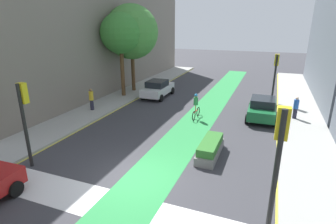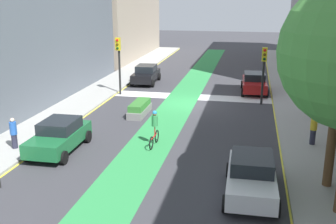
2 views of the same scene
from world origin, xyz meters
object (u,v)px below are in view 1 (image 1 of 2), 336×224
car_white_left_far (158,88)px  street_tree_near (120,34)px  traffic_signal_far_right (276,69)px  car_green_right_far (262,108)px  traffic_signal_near_right (279,152)px  traffic_signal_near_left (24,109)px  pedestrian_sidewalk_right_a (296,108)px  street_tree_far (131,32)px  cyclist_in_lane (196,106)px  pedestrian_sidewalk_left_a (91,99)px  median_planter (210,148)px

car_white_left_far → street_tree_near: (-3.00, -1.15, 4.90)m
traffic_signal_far_right → car_green_right_far: size_ratio=0.99×
traffic_signal_far_right → traffic_signal_near_right: bearing=-89.3°
traffic_signal_near_left → car_green_right_far: 15.06m
car_green_right_far → pedestrian_sidewalk_right_a: 2.25m
car_white_left_far → street_tree_near: size_ratio=0.57×
pedestrian_sidewalk_right_a → street_tree_far: street_tree_far is taller
traffic_signal_near_left → street_tree_near: (-2.40, 12.68, 2.85)m
street_tree_near → cyclist_in_lane: bearing=-22.7°
car_white_left_far → car_green_right_far: size_ratio=1.00×
cyclist_in_lane → pedestrian_sidewalk_left_a: size_ratio=1.10×
traffic_signal_near_left → car_green_right_far: (9.99, 11.09, -2.06)m
traffic_signal_far_right → car_white_left_far: 10.34m
car_white_left_far → median_planter: size_ratio=1.48×
street_tree_near → median_planter: bearing=-40.1°
pedestrian_sidewalk_right_a → traffic_signal_far_right: bearing=112.2°
traffic_signal_far_right → cyclist_in_lane: bearing=-129.7°
street_tree_far → cyclist_in_lane: bearing=-34.2°
car_green_right_far → median_planter: car_green_right_far is taller
traffic_signal_near_right → traffic_signal_near_left: (-10.79, 0.83, -0.23)m
cyclist_in_lane → median_planter: 5.76m
pedestrian_sidewalk_right_a → traffic_signal_near_left: bearing=-136.6°
median_planter → street_tree_far: bearing=133.8°
traffic_signal_far_right → car_green_right_far: (-0.61, -4.35, -2.13)m
cyclist_in_lane → median_planter: (2.27, -5.27, -0.57)m
cyclist_in_lane → traffic_signal_near_right: bearing=-62.7°
pedestrian_sidewalk_left_a → traffic_signal_near_left: bearing=-73.0°
traffic_signal_near_left → traffic_signal_far_right: 18.73m
traffic_signal_near_right → cyclist_in_lane: size_ratio=2.38×
pedestrian_sidewalk_right_a → median_planter: (-4.38, -7.45, -0.54)m
car_green_right_far → cyclist_in_lane: size_ratio=2.28×
traffic_signal_near_left → street_tree_near: bearing=100.7°
cyclist_in_lane → median_planter: bearing=-66.7°
median_planter → car_green_right_far: bearing=72.7°
car_green_right_far → pedestrian_sidewalk_right_a: pedestrian_sidewalk_right_a is taller
pedestrian_sidewalk_left_a → traffic_signal_far_right: bearing=29.9°
street_tree_far → median_planter: 15.78m
traffic_signal_near_left → car_white_left_far: 13.99m
car_white_left_far → street_tree_far: street_tree_far is taller
traffic_signal_near_left → traffic_signal_far_right: traffic_signal_far_right is taller
traffic_signal_near_left → cyclist_in_lane: size_ratio=2.19×
traffic_signal_far_right → cyclist_in_lane: traffic_signal_far_right is taller
pedestrian_sidewalk_left_a → street_tree_far: size_ratio=0.21×
traffic_signal_far_right → median_planter: 11.96m
street_tree_near → street_tree_far: (-0.07, 2.12, 0.06)m
traffic_signal_near_left → median_planter: (7.81, 4.09, -2.46)m
car_green_right_far → pedestrian_sidewalk_right_a: size_ratio=2.69×
cyclist_in_lane → street_tree_near: street_tree_near is taller
traffic_signal_near_right → street_tree_far: (-13.25, 15.63, 2.67)m
car_white_left_far → traffic_signal_near_right: bearing=-55.2°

